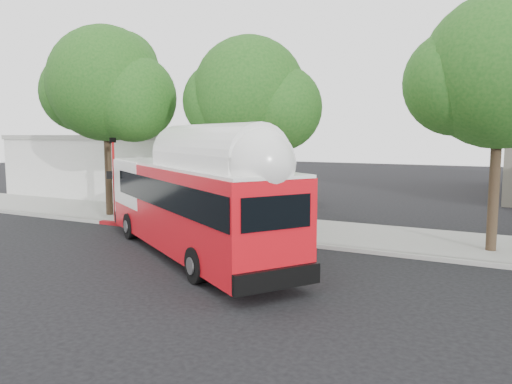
# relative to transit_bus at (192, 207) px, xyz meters

# --- Properties ---
(ground) EXTENTS (120.00, 120.00, 0.00)m
(ground) POSITION_rel_transit_bus_xyz_m (0.45, -0.68, -1.74)
(ground) COLOR black
(ground) RESTS_ON ground
(sidewalk) EXTENTS (60.00, 5.00, 0.15)m
(sidewalk) POSITION_rel_transit_bus_xyz_m (0.45, 5.82, -1.66)
(sidewalk) COLOR gray
(sidewalk) RESTS_ON ground
(curb_strip) EXTENTS (60.00, 0.30, 0.15)m
(curb_strip) POSITION_rel_transit_bus_xyz_m (0.45, 3.22, -1.66)
(curb_strip) COLOR gray
(curb_strip) RESTS_ON ground
(red_curb_segment) EXTENTS (10.00, 0.32, 0.16)m
(red_curb_segment) POSITION_rel_transit_bus_xyz_m (-2.55, 3.22, -1.66)
(red_curb_segment) COLOR maroon
(red_curb_segment) RESTS_ON ground
(street_tree_left) EXTENTS (6.67, 5.80, 9.74)m
(street_tree_left) POSITION_rel_transit_bus_xyz_m (-8.07, 4.88, 4.87)
(street_tree_left) COLOR #2D2116
(street_tree_left) RESTS_ON ground
(street_tree_mid) EXTENTS (5.75, 5.00, 8.62)m
(street_tree_mid) POSITION_rel_transit_bus_xyz_m (-0.14, 5.38, 4.17)
(street_tree_mid) COLOR #2D2116
(street_tree_mid) RESTS_ON ground
(low_commercial_bldg) EXTENTS (16.20, 10.20, 4.25)m
(low_commercial_bldg) POSITION_rel_transit_bus_xyz_m (-13.55, 13.32, 0.41)
(low_commercial_bldg) COLOR silver
(low_commercial_bldg) RESTS_ON ground
(transit_bus) EXTENTS (11.69, 8.68, 3.72)m
(transit_bus) POSITION_rel_transit_bus_xyz_m (0.00, 0.00, 0.00)
(transit_bus) COLOR red
(transit_bus) RESTS_ON ground
(signal_pole) EXTENTS (0.12, 0.39, 4.15)m
(signal_pole) POSITION_rel_transit_bus_xyz_m (-7.00, 3.58, 0.39)
(signal_pole) COLOR #AB1215
(signal_pole) RESTS_ON ground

